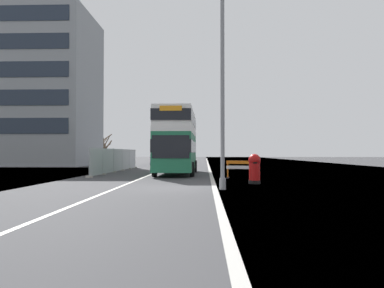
{
  "coord_description": "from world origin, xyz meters",
  "views": [
    {
      "loc": [
        1.36,
        -18.25,
        1.62
      ],
      "look_at": [
        0.51,
        7.5,
        2.2
      ],
      "focal_mm": 36.92,
      "sensor_mm": 36.0,
      "label": 1
    }
  ],
  "objects": [
    {
      "name": "double_decker_bus",
      "position": [
        -0.78,
        11.8,
        2.53
      ],
      "size": [
        2.91,
        10.54,
        4.76
      ],
      "color": "#1E6B47",
      "rests_on": "ground"
    },
    {
      "name": "ground",
      "position": [
        0.53,
        0.09,
        -0.05
      ],
      "size": [
        140.0,
        280.0,
        0.1
      ],
      "color": "#38383A"
    },
    {
      "name": "bare_tree_far_verge_near",
      "position": [
        -14.82,
        44.67,
        2.12
      ],
      "size": [
        2.67,
        2.54,
        4.46
      ],
      "color": "#4C3D2D",
      "rests_on": "ground"
    },
    {
      "name": "roadworks_barrier",
      "position": [
        3.56,
        6.7,
        0.71
      ],
      "size": [
        1.76,
        0.86,
        1.13
      ],
      "color": "orange",
      "rests_on": "ground"
    },
    {
      "name": "lamppost_foreground",
      "position": [
        2.14,
        -0.77,
        4.25
      ],
      "size": [
        0.29,
        0.7,
        8.97
      ],
      "color": "gray",
      "rests_on": "ground"
    },
    {
      "name": "car_oncoming_near",
      "position": [
        -4.24,
        30.23,
        1.01
      ],
      "size": [
        1.96,
        3.97,
        2.14
      ],
      "color": "navy",
      "rests_on": "ground"
    },
    {
      "name": "red_pillar_postbox",
      "position": [
        3.96,
        2.56,
        0.86
      ],
      "size": [
        0.64,
        0.64,
        1.56
      ],
      "color": "black",
      "rests_on": "ground"
    },
    {
      "name": "car_receding_mid",
      "position": [
        -4.18,
        36.58,
        1.05
      ],
      "size": [
        2.01,
        4.25,
        2.23
      ],
      "color": "black",
      "rests_on": "ground"
    },
    {
      "name": "construction_site_fence",
      "position": [
        -6.25,
        15.94,
        0.96
      ],
      "size": [
        0.44,
        17.2,
        2.01
      ],
      "color": "#A8AAAD",
      "rests_on": "ground"
    },
    {
      "name": "bare_tree_far_verge_mid",
      "position": [
        -15.68,
        45.53,
        2.32
      ],
      "size": [
        3.56,
        3.18,
        4.71
      ],
      "color": "#4C3D2D",
      "rests_on": "ground"
    },
    {
      "name": "car_receding_far",
      "position": [
        -3.36,
        46.0,
        1.08
      ],
      "size": [
        1.94,
        4.28,
        2.29
      ],
      "color": "navy",
      "rests_on": "ground"
    }
  ]
}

